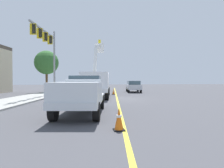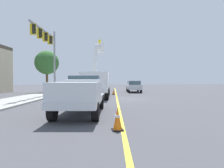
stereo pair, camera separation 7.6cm
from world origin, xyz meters
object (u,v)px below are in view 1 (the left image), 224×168
Objects in this scene: traffic_signal_mast at (48,46)px; service_pickup_truck at (82,93)px; passing_minivan at (133,86)px; utility_bucket_truck at (97,82)px; traffic_cone_mid_front at (113,92)px; traffic_cone_leading at (119,119)px.

service_pickup_truck is at bearing -162.43° from traffic_signal_mast.
passing_minivan is at bearing -23.73° from service_pickup_truck.
passing_minivan is at bearing -39.03° from utility_bucket_truck.
traffic_cone_mid_front is 9.37m from traffic_signal_mast.
utility_bucket_truck is 10.25× the size of traffic_cone_leading.
traffic_signal_mast reaches higher than traffic_cone_leading.
service_pickup_truck is 13.77m from traffic_cone_mid_front.
passing_minivan is (17.32, -7.62, -0.15)m from service_pickup_truck.
utility_bucket_truck is 6.89m from traffic_signal_mast.
utility_bucket_truck is 9.58m from passing_minivan.
traffic_signal_mast is at bearing 116.36° from passing_minivan.
passing_minivan is 5.59m from traffic_cone_mid_front.
traffic_signal_mast is at bearing 100.92° from traffic_cone_mid_front.
passing_minivan is 0.65× the size of traffic_signal_mast.
utility_bucket_truck is at bearing 144.87° from traffic_cone_mid_front.
utility_bucket_truck is 13.54m from traffic_cone_leading.
traffic_cone_leading is (-3.59, -1.32, -0.71)m from service_pickup_truck.
utility_bucket_truck is 1.68× the size of passing_minivan.
traffic_cone_mid_front is (16.77, -2.59, -0.06)m from traffic_cone_leading.
traffic_signal_mast is at bearing 18.19° from traffic_cone_leading.
traffic_cone_leading is (-13.49, 0.28, -1.19)m from utility_bucket_truck.
traffic_cone_mid_front is (3.28, -2.31, -1.25)m from utility_bucket_truck.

